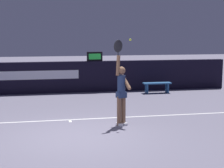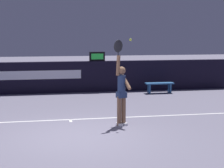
{
  "view_description": "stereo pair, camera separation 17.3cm",
  "coord_description": "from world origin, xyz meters",
  "px_view_note": "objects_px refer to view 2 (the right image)",
  "views": [
    {
      "loc": [
        -0.77,
        -8.8,
        2.61
      ],
      "look_at": [
        1.08,
        0.68,
        1.2
      ],
      "focal_mm": 57.78,
      "sensor_mm": 36.0,
      "label": 1
    },
    {
      "loc": [
        -0.6,
        -8.83,
        2.61
      ],
      "look_at": [
        1.08,
        0.68,
        1.2
      ],
      "focal_mm": 57.78,
      "sensor_mm": 36.0,
      "label": 2
    }
  ],
  "objects_px": {
    "speed_display": "(97,56)",
    "tennis_ball": "(130,40)",
    "tennis_player": "(121,91)",
    "courtside_bench_far": "(159,85)"
  },
  "relations": [
    {
      "from": "tennis_ball",
      "to": "courtside_bench_far",
      "type": "distance_m",
      "value": 5.89
    },
    {
      "from": "speed_display",
      "to": "tennis_player",
      "type": "distance_m",
      "value": 5.87
    },
    {
      "from": "speed_display",
      "to": "tennis_ball",
      "type": "height_order",
      "value": "tennis_ball"
    },
    {
      "from": "speed_display",
      "to": "courtside_bench_far",
      "type": "xyz_separation_m",
      "value": [
        2.56,
        -0.88,
        -1.21
      ]
    },
    {
      "from": "tennis_player",
      "to": "tennis_ball",
      "type": "distance_m",
      "value": 1.42
    },
    {
      "from": "tennis_ball",
      "to": "courtside_bench_far",
      "type": "relative_size",
      "value": 0.05
    },
    {
      "from": "speed_display",
      "to": "tennis_player",
      "type": "bearing_deg",
      "value": -91.05
    },
    {
      "from": "tennis_ball",
      "to": "speed_display",
      "type": "bearing_deg",
      "value": 91.34
    },
    {
      "from": "tennis_ball",
      "to": "courtside_bench_far",
      "type": "height_order",
      "value": "tennis_ball"
    },
    {
      "from": "speed_display",
      "to": "tennis_ball",
      "type": "distance_m",
      "value": 5.9
    }
  ]
}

